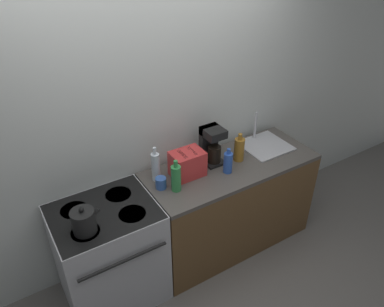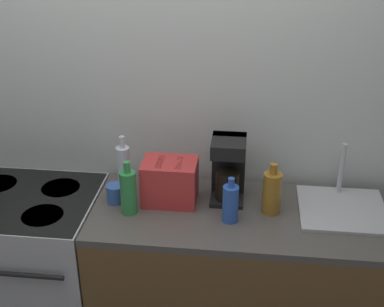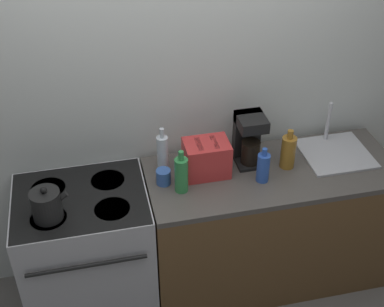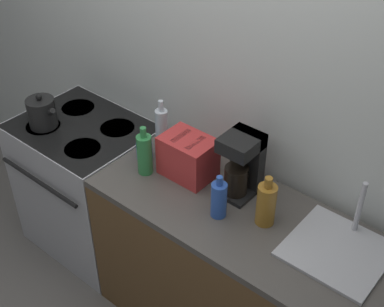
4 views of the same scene
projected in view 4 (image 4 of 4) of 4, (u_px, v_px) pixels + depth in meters
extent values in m
cube|color=silver|center=(204.00, 71.00, 2.72)|extent=(8.00, 0.05, 2.60)
cube|color=#B7B7BC|center=(89.00, 186.00, 3.32)|extent=(0.76, 0.62, 0.89)
cube|color=black|center=(80.00, 128.00, 3.06)|extent=(0.74, 0.60, 0.02)
cylinder|color=black|center=(43.00, 127.00, 3.06)|extent=(0.20, 0.20, 0.01)
cylinder|color=black|center=(83.00, 149.00, 2.89)|extent=(0.20, 0.20, 0.01)
cylinder|color=black|center=(78.00, 108.00, 3.22)|extent=(0.20, 0.20, 0.01)
cylinder|color=black|center=(117.00, 128.00, 3.05)|extent=(0.20, 0.20, 0.01)
cylinder|color=black|center=(38.00, 182.00, 2.96)|extent=(0.64, 0.02, 0.02)
cube|color=brown|center=(239.00, 282.00, 2.74)|extent=(1.52, 0.62, 0.85)
cube|color=#514C47|center=(244.00, 219.00, 2.47)|extent=(1.52, 0.62, 0.04)
cylinder|color=black|center=(42.00, 113.00, 3.01)|extent=(0.16, 0.16, 0.17)
sphere|color=black|center=(39.00, 97.00, 2.95)|extent=(0.04, 0.04, 0.04)
cylinder|color=black|center=(49.00, 112.00, 2.95)|extent=(0.09, 0.03, 0.08)
cube|color=red|center=(188.00, 157.00, 2.64)|extent=(0.26, 0.19, 0.21)
cube|color=black|center=(181.00, 136.00, 2.61)|extent=(0.03, 0.13, 0.01)
cube|color=black|center=(195.00, 143.00, 2.56)|extent=(0.03, 0.13, 0.01)
cube|color=black|center=(238.00, 190.00, 2.59)|extent=(0.16, 0.19, 0.02)
cube|color=black|center=(248.00, 159.00, 2.54)|extent=(0.16, 0.06, 0.33)
cube|color=black|center=(241.00, 143.00, 2.42)|extent=(0.16, 0.19, 0.07)
cylinder|color=black|center=(236.00, 180.00, 2.52)|extent=(0.11, 0.11, 0.14)
cube|color=#B7B7BC|center=(337.00, 250.00, 2.28)|extent=(0.41, 0.39, 0.01)
cylinder|color=silver|center=(359.00, 208.00, 2.29)|extent=(0.02, 0.02, 0.28)
cylinder|color=#338C47|center=(145.00, 155.00, 2.66)|extent=(0.08, 0.08, 0.22)
cylinder|color=#338C47|center=(143.00, 132.00, 2.58)|extent=(0.03, 0.03, 0.05)
cylinder|color=silver|center=(162.00, 130.00, 2.81)|extent=(0.07, 0.07, 0.24)
cylinder|color=silver|center=(161.00, 106.00, 2.72)|extent=(0.03, 0.03, 0.06)
cylinder|color=#2D56B7|center=(219.00, 200.00, 2.41)|extent=(0.07, 0.07, 0.18)
cylinder|color=#2D56B7|center=(220.00, 181.00, 2.35)|extent=(0.03, 0.03, 0.04)
cylinder|color=#9E6B23|center=(266.00, 205.00, 2.37)|extent=(0.09, 0.09, 0.20)
cylinder|color=#9E6B23|center=(269.00, 183.00, 2.29)|extent=(0.04, 0.04, 0.05)
cylinder|color=#3860B2|center=(144.00, 150.00, 2.79)|extent=(0.08, 0.08, 0.09)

